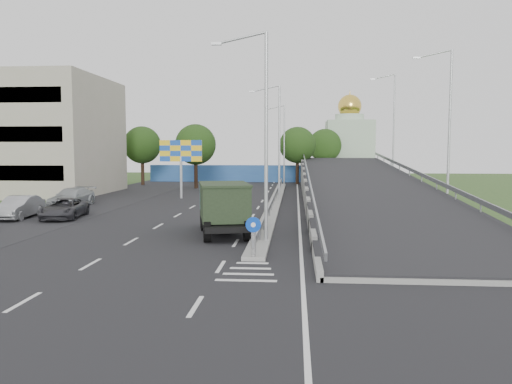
# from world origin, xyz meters

# --- Properties ---
(ground) EXTENTS (160.00, 160.00, 0.00)m
(ground) POSITION_xyz_m (0.00, 0.00, 0.00)
(ground) COLOR #2D4C1E
(ground) RESTS_ON ground
(road_surface) EXTENTS (26.00, 90.00, 0.04)m
(road_surface) POSITION_xyz_m (-3.00, 20.00, 0.00)
(road_surface) COLOR black
(road_surface) RESTS_ON ground
(parking_strip) EXTENTS (8.00, 90.00, 0.05)m
(parking_strip) POSITION_xyz_m (-16.00, 20.00, 0.00)
(parking_strip) COLOR black
(parking_strip) RESTS_ON ground
(median) EXTENTS (1.00, 44.00, 0.20)m
(median) POSITION_xyz_m (0.00, 24.00, 0.10)
(median) COLOR gray
(median) RESTS_ON ground
(overpass_ramp) EXTENTS (10.00, 50.00, 3.50)m
(overpass_ramp) POSITION_xyz_m (7.50, 24.00, 1.75)
(overpass_ramp) COLOR gray
(overpass_ramp) RESTS_ON ground
(median_guardrail) EXTENTS (0.09, 44.00, 0.71)m
(median_guardrail) POSITION_xyz_m (0.00, 24.00, 0.75)
(median_guardrail) COLOR gray
(median_guardrail) RESTS_ON median
(sign_bollard) EXTENTS (0.64, 0.23, 1.67)m
(sign_bollard) POSITION_xyz_m (0.00, 2.17, 1.03)
(sign_bollard) COLOR black
(sign_bollard) RESTS_ON median
(lamp_post_near) EXTENTS (2.74, 0.18, 10.08)m
(lamp_post_near) POSITION_xyz_m (0.11, 6.00, 5.81)
(lamp_post_near) COLOR #B2B5B7
(lamp_post_near) RESTS_ON median
(lamp_post_mid) EXTENTS (2.74, 0.18, 10.08)m
(lamp_post_mid) POSITION_xyz_m (0.11, 26.00, 5.81)
(lamp_post_mid) COLOR #B2B5B7
(lamp_post_mid) RESTS_ON median
(lamp_post_far) EXTENTS (2.74, 0.18, 10.08)m
(lamp_post_far) POSITION_xyz_m (0.11, 46.00, 5.81)
(lamp_post_far) COLOR #B2B5B7
(lamp_post_far) RESTS_ON median
(blue_wall) EXTENTS (30.00, 0.50, 2.40)m
(blue_wall) POSITION_xyz_m (-4.00, 52.00, 1.20)
(blue_wall) COLOR #2A519B
(blue_wall) RESTS_ON ground
(church) EXTENTS (7.00, 7.00, 13.80)m
(church) POSITION_xyz_m (10.00, 60.00, 5.31)
(church) COLOR #B2CCAD
(church) RESTS_ON ground
(billboard) EXTENTS (4.00, 0.24, 5.50)m
(billboard) POSITION_xyz_m (-9.00, 28.00, 4.19)
(billboard) COLOR #B2B5B7
(billboard) RESTS_ON ground
(tree_left_mid) EXTENTS (4.80, 4.80, 7.60)m
(tree_left_mid) POSITION_xyz_m (-10.00, 40.00, 5.18)
(tree_left_mid) COLOR black
(tree_left_mid) RESTS_ON ground
(tree_median_far) EXTENTS (4.80, 4.80, 7.60)m
(tree_median_far) POSITION_xyz_m (2.00, 48.00, 5.18)
(tree_median_far) COLOR black
(tree_median_far) RESTS_ON ground
(tree_left_far) EXTENTS (4.80, 4.80, 7.60)m
(tree_left_far) POSITION_xyz_m (-18.00, 45.00, 5.18)
(tree_left_far) COLOR black
(tree_left_far) RESTS_ON ground
(tree_ramp_far) EXTENTS (4.80, 4.80, 7.60)m
(tree_ramp_far) POSITION_xyz_m (6.00, 55.00, 5.18)
(tree_ramp_far) COLOR black
(tree_ramp_far) RESTS_ON ground
(dump_truck) EXTENTS (3.72, 6.83, 2.85)m
(dump_truck) POSITION_xyz_m (-2.24, 8.89, 1.58)
(dump_truck) COLOR black
(dump_truck) RESTS_ON ground
(parked_car_b) EXTENTS (1.93, 4.72, 1.52)m
(parked_car_b) POSITION_xyz_m (-16.78, 13.74, 0.76)
(parked_car_b) COLOR #939598
(parked_car_b) RESTS_ON ground
(parked_car_c) EXTENTS (2.93, 5.16, 1.36)m
(parked_car_c) POSITION_xyz_m (-13.76, 13.96, 0.68)
(parked_car_c) COLOR #313136
(parked_car_c) RESTS_ON ground
(parked_car_d) EXTENTS (2.45, 5.34, 1.51)m
(parked_car_d) POSITION_xyz_m (-16.36, 20.73, 0.76)
(parked_car_d) COLOR #A1A7AA
(parked_car_d) RESTS_ON ground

